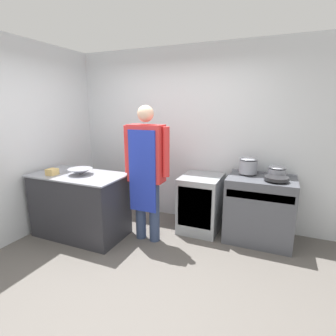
{
  "coord_description": "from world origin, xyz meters",
  "views": [
    {
      "loc": [
        1.44,
        -2.21,
        1.81
      ],
      "look_at": [
        0.11,
        0.93,
        1.0
      ],
      "focal_mm": 28.0,
      "sensor_mm": 36.0,
      "label": 1
    }
  ],
  "objects_px": {
    "mixing_bowl": "(80,172)",
    "plastic_tub": "(52,172)",
    "sauce_pot": "(277,171)",
    "stove": "(259,209)",
    "fridge_unit": "(201,203)",
    "saute_pan": "(276,178)",
    "person_cook": "(146,166)",
    "stock_pot": "(248,165)"
  },
  "relations": [
    {
      "from": "mixing_bowl",
      "to": "plastic_tub",
      "type": "distance_m",
      "value": 0.38
    },
    {
      "from": "sauce_pot",
      "to": "mixing_bowl",
      "type": "bearing_deg",
      "value": -159.59
    },
    {
      "from": "plastic_tub",
      "to": "sauce_pot",
      "type": "distance_m",
      "value": 3.03
    },
    {
      "from": "stove",
      "to": "plastic_tub",
      "type": "distance_m",
      "value": 2.87
    },
    {
      "from": "sauce_pot",
      "to": "plastic_tub",
      "type": "bearing_deg",
      "value": -159.03
    },
    {
      "from": "stove",
      "to": "fridge_unit",
      "type": "bearing_deg",
      "value": 179.44
    },
    {
      "from": "fridge_unit",
      "to": "saute_pan",
      "type": "bearing_deg",
      "value": -6.53
    },
    {
      "from": "mixing_bowl",
      "to": "fridge_unit",
      "type": "bearing_deg",
      "value": 29.04
    },
    {
      "from": "person_cook",
      "to": "stock_pot",
      "type": "xyz_separation_m",
      "value": [
        1.21,
        0.69,
        -0.02
      ]
    },
    {
      "from": "mixing_bowl",
      "to": "stock_pot",
      "type": "height_order",
      "value": "stock_pot"
    },
    {
      "from": "fridge_unit",
      "to": "mixing_bowl",
      "type": "xyz_separation_m",
      "value": [
        -1.48,
        -0.82,
        0.53
      ]
    },
    {
      "from": "plastic_tub",
      "to": "stock_pot",
      "type": "bearing_deg",
      "value": 23.79
    },
    {
      "from": "fridge_unit",
      "to": "sauce_pot",
      "type": "height_order",
      "value": "sauce_pot"
    },
    {
      "from": "saute_pan",
      "to": "stock_pot",
      "type": "bearing_deg",
      "value": 149.92
    },
    {
      "from": "person_cook",
      "to": "mixing_bowl",
      "type": "height_order",
      "value": "person_cook"
    },
    {
      "from": "person_cook",
      "to": "plastic_tub",
      "type": "xyz_separation_m",
      "value": [
        -1.24,
        -0.39,
        -0.11
      ]
    },
    {
      "from": "person_cook",
      "to": "plastic_tub",
      "type": "distance_m",
      "value": 1.31
    },
    {
      "from": "sauce_pot",
      "to": "stock_pot",
      "type": "bearing_deg",
      "value": -180.0
    },
    {
      "from": "stove",
      "to": "mixing_bowl",
      "type": "xyz_separation_m",
      "value": [
        -2.31,
        -0.81,
        0.49
      ]
    },
    {
      "from": "fridge_unit",
      "to": "sauce_pot",
      "type": "relative_size",
      "value": 3.59
    },
    {
      "from": "person_cook",
      "to": "plastic_tub",
      "type": "height_order",
      "value": "person_cook"
    },
    {
      "from": "sauce_pot",
      "to": "fridge_unit",
      "type": "bearing_deg",
      "value": -174.26
    },
    {
      "from": "stove",
      "to": "person_cook",
      "type": "distance_m",
      "value": 1.64
    },
    {
      "from": "stove",
      "to": "stock_pot",
      "type": "height_order",
      "value": "stock_pot"
    },
    {
      "from": "fridge_unit",
      "to": "sauce_pot",
      "type": "distance_m",
      "value": 1.15
    },
    {
      "from": "stove",
      "to": "fridge_unit",
      "type": "xyz_separation_m",
      "value": [
        -0.82,
        0.01,
        -0.03
      ]
    },
    {
      "from": "mixing_bowl",
      "to": "person_cook",
      "type": "bearing_deg",
      "value": 14.68
    },
    {
      "from": "person_cook",
      "to": "fridge_unit",
      "type": "bearing_deg",
      "value": 45.12
    },
    {
      "from": "saute_pan",
      "to": "sauce_pot",
      "type": "height_order",
      "value": "sauce_pot"
    },
    {
      "from": "stove",
      "to": "fridge_unit",
      "type": "relative_size",
      "value": 1.11
    },
    {
      "from": "fridge_unit",
      "to": "sauce_pot",
      "type": "xyz_separation_m",
      "value": [
        1.0,
        0.1,
        0.57
      ]
    },
    {
      "from": "stock_pot",
      "to": "sauce_pot",
      "type": "relative_size",
      "value": 1.06
    },
    {
      "from": "stove",
      "to": "plastic_tub",
      "type": "height_order",
      "value": "plastic_tub"
    },
    {
      "from": "stock_pot",
      "to": "plastic_tub",
      "type": "bearing_deg",
      "value": -156.21
    },
    {
      "from": "stove",
      "to": "fridge_unit",
      "type": "height_order",
      "value": "stove"
    },
    {
      "from": "plastic_tub",
      "to": "mixing_bowl",
      "type": "bearing_deg",
      "value": 24.8
    },
    {
      "from": "mixing_bowl",
      "to": "saute_pan",
      "type": "bearing_deg",
      "value": 15.94
    },
    {
      "from": "stock_pot",
      "to": "sauce_pot",
      "type": "distance_m",
      "value": 0.37
    },
    {
      "from": "stove",
      "to": "saute_pan",
      "type": "bearing_deg",
      "value": -31.33
    },
    {
      "from": "person_cook",
      "to": "mixing_bowl",
      "type": "relative_size",
      "value": 5.48
    },
    {
      "from": "stove",
      "to": "sauce_pot",
      "type": "height_order",
      "value": "sauce_pot"
    },
    {
      "from": "fridge_unit",
      "to": "plastic_tub",
      "type": "bearing_deg",
      "value": -151.74
    }
  ]
}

